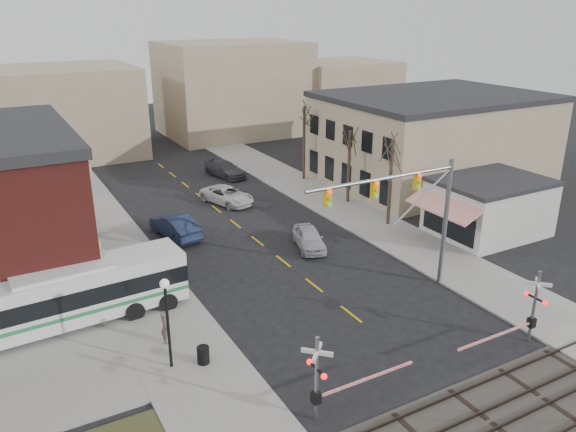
% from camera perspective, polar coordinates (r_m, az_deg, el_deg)
% --- Properties ---
extents(ground, '(160.00, 160.00, 0.00)m').
position_cam_1_polar(ground, '(30.86, 8.59, -11.49)').
color(ground, black).
rests_on(ground, ground).
extents(sidewalk_west, '(5.00, 60.00, 0.12)m').
position_cam_1_polar(sidewalk_west, '(44.11, -17.80, -2.05)').
color(sidewalk_west, gray).
rests_on(sidewalk_west, ground).
extents(sidewalk_east, '(5.00, 60.00, 0.12)m').
position_cam_1_polar(sidewalk_east, '(50.71, 3.57, 1.85)').
color(sidewalk_east, gray).
rests_on(sidewalk_east, ground).
extents(ballast_strip, '(160.00, 5.00, 0.06)m').
position_cam_1_polar(ballast_strip, '(26.23, 19.77, -19.06)').
color(ballast_strip, '#332D28').
rests_on(ballast_strip, ground).
extents(rail_tracks, '(160.00, 3.91, 0.14)m').
position_cam_1_polar(rail_tracks, '(26.17, 19.80, -18.91)').
color(rail_tracks, '#2D231E').
rests_on(rail_tracks, ground).
extents(tan_building, '(20.30, 15.30, 8.50)m').
position_cam_1_polar(tan_building, '(57.09, 14.43, 7.74)').
color(tan_building, gray).
rests_on(tan_building, ground).
extents(awning_shop, '(9.74, 6.20, 4.30)m').
position_cam_1_polar(awning_shop, '(44.75, 19.73, 0.93)').
color(awning_shop, beige).
rests_on(awning_shop, ground).
extents(tree_east_a, '(0.28, 0.28, 6.75)m').
position_cam_1_polar(tree_east_a, '(44.07, 10.35, 3.35)').
color(tree_east_a, '#382B21').
rests_on(tree_east_a, sidewalk_east).
extents(tree_east_b, '(0.28, 0.28, 6.30)m').
position_cam_1_polar(tree_east_b, '(48.88, 6.20, 4.99)').
color(tree_east_b, '#382B21').
rests_on(tree_east_b, sidewalk_east).
extents(tree_east_c, '(0.28, 0.28, 7.20)m').
position_cam_1_polar(tree_east_c, '(55.39, 1.63, 7.42)').
color(tree_east_c, '#382B21').
rests_on(tree_east_c, sidewalk_east).
extents(transit_bus, '(12.91, 3.58, 3.29)m').
position_cam_1_polar(transit_bus, '(32.32, -21.65, -7.49)').
color(transit_bus, silver).
rests_on(transit_bus, ground).
extents(traffic_signal_mast, '(10.02, 0.30, 8.00)m').
position_cam_1_polar(traffic_signal_mast, '(32.75, 12.49, 1.32)').
color(traffic_signal_mast, gray).
rests_on(traffic_signal_mast, ground).
extents(rr_crossing_west, '(5.60, 1.36, 4.00)m').
position_cam_1_polar(rr_crossing_west, '(24.00, 3.81, -16.00)').
color(rr_crossing_west, gray).
rests_on(rr_crossing_west, ground).
extents(rr_crossing_east, '(5.60, 1.36, 4.00)m').
position_cam_1_polar(rr_crossing_east, '(30.98, 23.22, -8.73)').
color(rr_crossing_east, gray).
rests_on(rr_crossing_east, ground).
extents(street_lamp, '(0.44, 0.44, 4.62)m').
position_cam_1_polar(street_lamp, '(26.56, -12.25, -8.89)').
color(street_lamp, black).
rests_on(street_lamp, sidewalk_west).
extents(trash_bin, '(0.60, 0.60, 0.86)m').
position_cam_1_polar(trash_bin, '(28.02, -8.61, -13.78)').
color(trash_bin, black).
rests_on(trash_bin, sidewalk_west).
extents(car_a, '(2.98, 4.71, 1.49)m').
position_cam_1_polar(car_a, '(40.08, 2.15, -2.25)').
color(car_a, '#ADADB2').
rests_on(car_a, ground).
extents(car_b, '(2.69, 5.45, 1.72)m').
position_cam_1_polar(car_b, '(42.75, -11.40, -1.01)').
color(car_b, '#19243F').
rests_on(car_b, ground).
extents(car_c, '(3.97, 5.77, 1.47)m').
position_cam_1_polar(car_c, '(49.44, -6.19, 2.10)').
color(car_c, silver).
rests_on(car_c, ground).
extents(car_d, '(3.28, 5.61, 1.53)m').
position_cam_1_polar(car_d, '(57.54, -6.41, 4.76)').
color(car_d, '#414147').
rests_on(car_d, ground).
extents(pedestrian_near, '(0.49, 0.67, 1.73)m').
position_cam_1_polar(pedestrian_near, '(29.65, -12.39, -10.97)').
color(pedestrian_near, '#564645').
rests_on(pedestrian_near, sidewalk_west).
extents(pedestrian_far, '(1.12, 1.15, 1.87)m').
position_cam_1_polar(pedestrian_far, '(33.09, -13.77, -7.44)').
color(pedestrian_far, '#303155').
rests_on(pedestrian_far, sidewalk_west).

